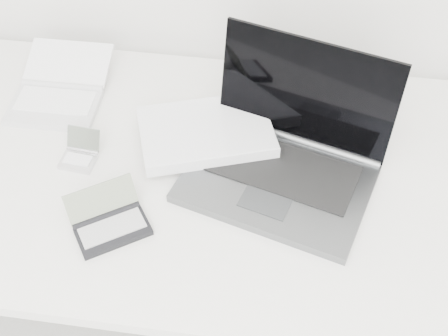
# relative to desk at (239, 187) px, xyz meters

# --- Properties ---
(desk) EXTENTS (1.60, 0.80, 0.73)m
(desk) POSITION_rel_desk_xyz_m (0.00, 0.00, 0.00)
(desk) COLOR white
(desk) RESTS_ON ground
(laptop_large) EXTENTS (0.59, 0.44, 0.27)m
(laptop_large) POSITION_rel_desk_xyz_m (0.03, 0.05, 0.09)
(laptop_large) COLOR #56585B
(laptop_large) RESTS_ON desk
(netbook_open_white) EXTENTS (0.22, 0.28, 0.06)m
(netbook_open_white) POSITION_rel_desk_xyz_m (-0.48, 0.19, 0.06)
(netbook_open_white) COLOR silver
(netbook_open_white) RESTS_ON desk
(pda_silver) EXTENTS (0.08, 0.10, 0.06)m
(pda_silver) POSITION_rel_desk_xyz_m (-0.37, -0.01, 0.06)
(pda_silver) COLOR silver
(pda_silver) RESTS_ON desk
(palmtop_charcoal) EXTENTS (0.19, 0.18, 0.07)m
(palmtop_charcoal) POSITION_rel_desk_xyz_m (-0.25, -0.19, 0.06)
(palmtop_charcoal) COLOR black
(palmtop_charcoal) RESTS_ON desk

